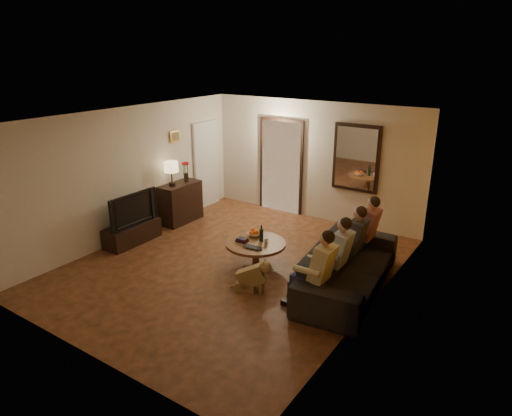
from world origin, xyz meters
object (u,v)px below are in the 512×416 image
Objects in this scene: tv at (130,209)px; wine_bottle at (261,233)px; laptop at (251,249)px; person_d at (365,234)px; person_b at (336,259)px; dresser at (181,203)px; table_lamp at (172,174)px; coffee_table at (256,254)px; person_c at (351,246)px; bowl at (254,234)px; tv_stand at (132,233)px; person_a at (318,275)px; sofa at (349,267)px; dog at (252,275)px.

wine_bottle is (2.65, 0.60, -0.10)m from tv.
person_d is at bearing 37.15° from laptop.
person_b is 3.87× the size of wine_bottle.
dresser is 2.97× the size of laptop.
table_lamp is 0.51× the size of coffee_table.
bowl is (-1.74, -0.24, -0.12)m from person_c.
tv is at bearing -167.28° from wine_bottle.
tv is (0.00, 0.00, 0.52)m from tv_stand.
coffee_table is at bearing -163.53° from person_c.
person_c and person_d have the same top height.
wine_bottle is 0.41m from laptop.
person_a is 1.77m from coffee_table.
dresser is 0.81× the size of person_d.
dresser reaches higher than sofa.
table_lamp reaches higher than dog.
table_lamp reaches higher than tv.
sofa is at bearing -83.66° from person_d.
tv_stand is at bearing -169.16° from coffee_table.
laptop reaches higher than coffee_table.
dresser is 1.43m from tv_stand.
table_lamp is (0.00, -0.22, 0.70)m from dresser.
tv_stand is 4.29m from person_c.
tv is 0.94× the size of person_a.
table_lamp is 2.77m from wine_bottle.
person_c is 3.65× the size of laptop.
tv is 4.44m from person_d.
dresser is 0.74m from table_lamp.
person_d reaches higher than coffee_table.
person_d is 1.94m from bowl.
tv is 2.72m from wine_bottle.
dog reaches higher than laptop.
dresser is 0.87× the size of tv.
dog is at bearing -150.74° from person_b.
tv is 4.34× the size of bowl.
bowl is 0.57m from laptop.
tv_stand is at bearing 155.27° from dog.
wine_bottle is (-1.51, 0.24, 0.01)m from person_b.
sofa is (4.26, 0.66, 0.19)m from tv_stand.
person_d is 1.79m from wine_bottle.
tv is 4.18m from person_b.
person_c is at bearing -6.13° from dresser.
person_a reaches higher than sofa.
sofa is at bearing -81.20° from tv.
tv_stand is 3.50× the size of laptop.
tv_stand is (0.00, -1.19, -0.95)m from table_lamp.
dresser is 4.19m from person_c.
person_d is at bearing 2.11° from dresser.
person_b is (4.16, -1.05, 0.17)m from dresser.
tv_stand is 0.96× the size of person_c.
sofa is at bearing -7.04° from table_lamp.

